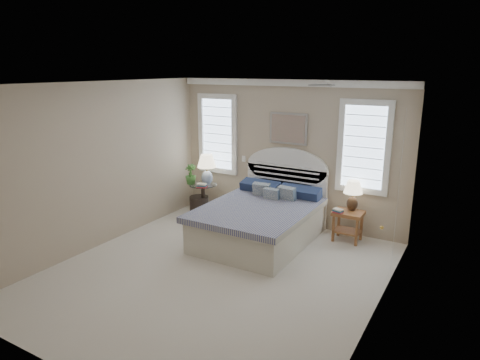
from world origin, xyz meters
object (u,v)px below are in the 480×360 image
Objects in this scene: bed at (262,218)px; lamp_right at (353,192)px; lamp_left at (207,166)px; side_table_left at (203,196)px; nightstand_right at (348,220)px; floor_pot at (199,205)px.

lamp_right is (1.32, 0.81, 0.47)m from bed.
side_table_left is at bearing -153.60° from lamp_left.
bed reaches higher than lamp_right.
lamp_right is (2.89, 0.18, -0.15)m from lamp_left.
nightstand_right is 1.36× the size of floor_pot.
nightstand_right is at bearing 1.94° from side_table_left.
nightstand_right is 3.06m from floor_pot.
floor_pot is at bearing 161.34° from bed.
nightstand_right is (2.95, 0.10, -0.00)m from side_table_left.
nightstand_right is (1.30, 0.69, 0.00)m from bed.
floor_pot is 0.85m from lamp_left.
lamp_left is at bearing 11.87° from floor_pot.
bed is 3.71× the size of lamp_left.
lamp_left reaches higher than side_table_left.
floor_pot is (-1.76, 0.59, -0.21)m from bed.
side_table_left is 0.23m from floor_pot.
lamp_right is (2.97, 0.22, 0.46)m from side_table_left.
bed is 1.47m from nightstand_right.
lamp_right is at bearing 4.03° from floor_pot.
lamp_right is at bearing 31.47° from bed.
lamp_right reaches higher than nightstand_right.
lamp_left is at bearing 26.40° from side_table_left.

